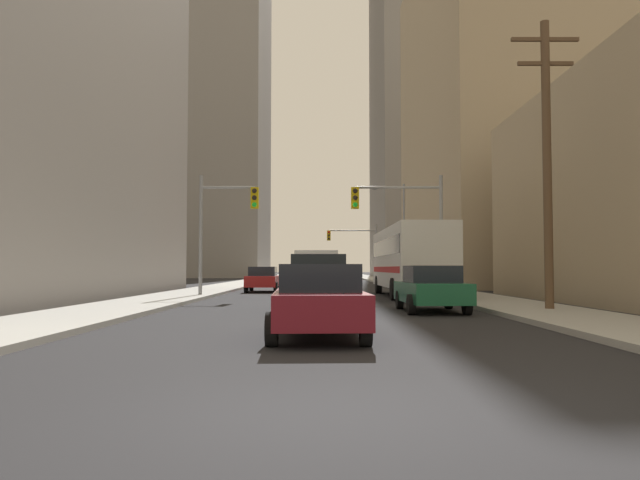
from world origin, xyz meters
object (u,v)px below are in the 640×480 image
object	(u,v)px
cargo_van_white	(317,271)
traffic_signal_far_right	(354,243)
sedan_maroon	(318,301)
city_bus	(409,258)
sedan_red	(262,279)
pickup_truck_beige	(318,284)
sedan_green	(430,288)
traffic_signal_near_right	(401,214)
traffic_signal_near_left	(225,216)

from	to	relation	value
cargo_van_white	traffic_signal_far_right	world-z (taller)	traffic_signal_far_right
cargo_van_white	sedan_maroon	distance (m)	17.68
city_bus	sedan_red	world-z (taller)	city_bus
pickup_truck_beige	cargo_van_white	bearing A→B (deg)	90.22
sedan_green	traffic_signal_far_right	xyz separation A→B (m)	(-0.04, 43.41, 3.34)
cargo_van_white	sedan_red	bearing A→B (deg)	117.72
sedan_green	sedan_maroon	bearing A→B (deg)	-116.41
traffic_signal_far_right	sedan_red	bearing A→B (deg)	-104.85
pickup_truck_beige	sedan_green	distance (m)	3.74
sedan_maroon	traffic_signal_near_right	world-z (taller)	traffic_signal_near_right
traffic_signal_near_right	traffic_signal_far_right	size ratio (longest dim) A/B	1.00
traffic_signal_far_right	city_bus	bearing A→B (deg)	-88.55
sedan_maroon	traffic_signal_far_right	size ratio (longest dim) A/B	0.71
cargo_van_white	sedan_maroon	size ratio (longest dim) A/B	1.24
city_bus	pickup_truck_beige	bearing A→B (deg)	-113.46
sedan_red	traffic_signal_far_right	bearing A→B (deg)	75.15
pickup_truck_beige	sedan_red	world-z (taller)	pickup_truck_beige
pickup_truck_beige	sedan_red	distance (m)	17.32
city_bus	traffic_signal_far_right	size ratio (longest dim) A/B	1.92
traffic_signal_near_right	traffic_signal_far_right	bearing A→B (deg)	90.62
sedan_green	traffic_signal_far_right	distance (m)	43.53
traffic_signal_near_right	traffic_signal_far_right	xyz separation A→B (m)	(-0.37, 33.98, 0.04)
traffic_signal_near_left	traffic_signal_far_right	size ratio (longest dim) A/B	1.00
city_bus	sedan_maroon	xyz separation A→B (m)	(-4.50, -17.53, -1.16)
pickup_truck_beige	traffic_signal_far_right	world-z (taller)	traffic_signal_far_right
sedan_red	traffic_signal_near_left	world-z (taller)	traffic_signal_near_left
city_bus	pickup_truck_beige	xyz separation A→B (m)	(-4.53, -10.43, -1.00)
city_bus	sedan_maroon	size ratio (longest dim) A/B	2.70
city_bus	traffic_signal_near_right	size ratio (longest dim) A/B	1.92
pickup_truck_beige	cargo_van_white	size ratio (longest dim) A/B	1.02
sedan_green	pickup_truck_beige	bearing A→B (deg)	-174.72
city_bus	pickup_truck_beige	distance (m)	11.42
traffic_signal_far_right	pickup_truck_beige	bearing A→B (deg)	-94.82
cargo_van_white	sedan_green	size ratio (longest dim) A/B	1.24
cargo_van_white	traffic_signal_near_left	bearing A→B (deg)	-170.01
cargo_van_white	traffic_signal_near_right	distance (m)	5.02
traffic_signal_near_left	traffic_signal_far_right	world-z (taller)	same
sedan_green	sedan_red	world-z (taller)	same
cargo_van_white	sedan_green	bearing A→B (deg)	-69.79
traffic_signal_far_right	sedan_maroon	bearing A→B (deg)	-94.12
city_bus	traffic_signal_near_left	size ratio (longest dim) A/B	1.92
pickup_truck_beige	sedan_green	world-z (taller)	pickup_truck_beige
sedan_green	sedan_red	size ratio (longest dim) A/B	1.01
cargo_van_white	traffic_signal_far_right	distance (m)	33.51
pickup_truck_beige	traffic_signal_far_right	xyz separation A→B (m)	(3.69, 43.75, 3.18)
traffic_signal_near_left	pickup_truck_beige	bearing A→B (deg)	-64.86
traffic_signal_near_left	traffic_signal_far_right	bearing A→B (deg)	76.32
pickup_truck_beige	sedan_maroon	size ratio (longest dim) A/B	1.27
sedan_green	traffic_signal_far_right	size ratio (longest dim) A/B	0.71
sedan_red	traffic_signal_near_left	bearing A→B (deg)	-99.25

